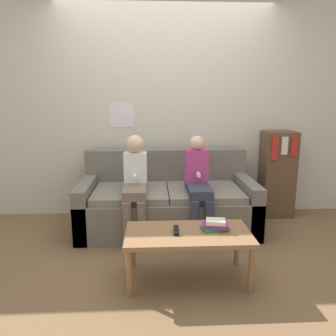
{
  "coord_description": "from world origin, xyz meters",
  "views": [
    {
      "loc": [
        -0.17,
        -2.92,
        1.45
      ],
      "look_at": [
        0.0,
        0.43,
        0.72
      ],
      "focal_mm": 35.0,
      "sensor_mm": 36.0,
      "label": 1
    }
  ],
  "objects_px": {
    "person_left": "(135,181)",
    "bookshelf": "(277,174)",
    "tv_remote": "(176,230)",
    "couch": "(167,204)",
    "person_right": "(198,182)",
    "coffee_table": "(188,238)"
  },
  "relations": [
    {
      "from": "person_left",
      "to": "bookshelf",
      "type": "relative_size",
      "value": 1.01
    },
    {
      "from": "tv_remote",
      "to": "bookshelf",
      "type": "distance_m",
      "value": 1.95
    },
    {
      "from": "couch",
      "to": "bookshelf",
      "type": "bearing_deg",
      "value": 13.74
    },
    {
      "from": "couch",
      "to": "tv_remote",
      "type": "xyz_separation_m",
      "value": [
        0.02,
        -1.08,
        0.14
      ]
    },
    {
      "from": "person_right",
      "to": "tv_remote",
      "type": "height_order",
      "value": "person_right"
    },
    {
      "from": "person_right",
      "to": "person_left",
      "type": "bearing_deg",
      "value": 179.22
    },
    {
      "from": "coffee_table",
      "to": "bookshelf",
      "type": "relative_size",
      "value": 0.94
    },
    {
      "from": "tv_remote",
      "to": "coffee_table",
      "type": "bearing_deg",
      "value": -6.42
    },
    {
      "from": "coffee_table",
      "to": "person_left",
      "type": "height_order",
      "value": "person_left"
    },
    {
      "from": "person_right",
      "to": "bookshelf",
      "type": "height_order",
      "value": "person_right"
    },
    {
      "from": "couch",
      "to": "tv_remote",
      "type": "bearing_deg",
      "value": -89.04
    },
    {
      "from": "couch",
      "to": "coffee_table",
      "type": "height_order",
      "value": "couch"
    },
    {
      "from": "couch",
      "to": "person_right",
      "type": "distance_m",
      "value": 0.48
    },
    {
      "from": "coffee_table",
      "to": "bookshelf",
      "type": "xyz_separation_m",
      "value": [
        1.25,
        1.42,
        0.16
      ]
    },
    {
      "from": "coffee_table",
      "to": "tv_remote",
      "type": "bearing_deg",
      "value": 170.67
    },
    {
      "from": "person_left",
      "to": "person_right",
      "type": "height_order",
      "value": "person_left"
    },
    {
      "from": "person_right",
      "to": "tv_remote",
      "type": "distance_m",
      "value": 0.92
    },
    {
      "from": "coffee_table",
      "to": "tv_remote",
      "type": "distance_m",
      "value": 0.11
    },
    {
      "from": "person_right",
      "to": "tv_remote",
      "type": "bearing_deg",
      "value": -108.77
    },
    {
      "from": "person_left",
      "to": "coffee_table",
      "type": "bearing_deg",
      "value": -62.74
    },
    {
      "from": "bookshelf",
      "to": "tv_remote",
      "type": "bearing_deg",
      "value": -133.63
    },
    {
      "from": "coffee_table",
      "to": "person_left",
      "type": "bearing_deg",
      "value": 117.26
    }
  ]
}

